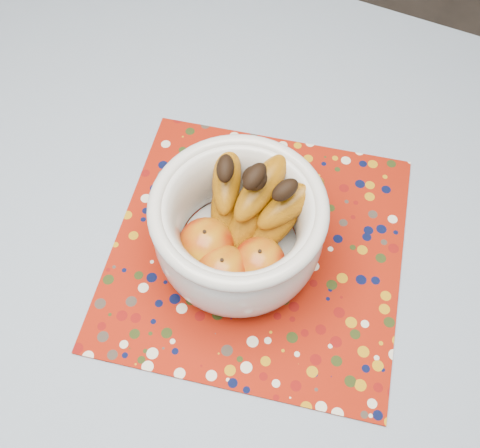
{
  "coord_description": "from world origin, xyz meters",
  "views": [
    {
      "loc": [
        0.21,
        -0.3,
        1.5
      ],
      "look_at": [
        0.05,
        0.05,
        0.85
      ],
      "focal_mm": 42.0,
      "sensor_mm": 36.0,
      "label": 1
    }
  ],
  "objects": [
    {
      "name": "tablecloth",
      "position": [
        0.0,
        0.0,
        0.76
      ],
      "size": [
        1.32,
        1.32,
        0.01
      ],
      "primitive_type": "cube",
      "color": "slate",
      "rests_on": "table"
    },
    {
      "name": "table",
      "position": [
        0.0,
        0.0,
        0.67
      ],
      "size": [
        1.2,
        1.2,
        0.75
      ],
      "color": "brown",
      "rests_on": "ground"
    },
    {
      "name": "placemat",
      "position": [
        0.07,
        0.06,
        0.76
      ],
      "size": [
        0.5,
        0.5,
        0.0
      ],
      "primitive_type": "cube",
      "rotation": [
        0.0,
        0.0,
        0.21
      ],
      "color": "maroon",
      "rests_on": "tablecloth"
    },
    {
      "name": "fruit_bowl",
      "position": [
        0.05,
        0.05,
        0.85
      ],
      "size": [
        0.25,
        0.24,
        0.18
      ],
      "color": "silver",
      "rests_on": "placemat"
    }
  ]
}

